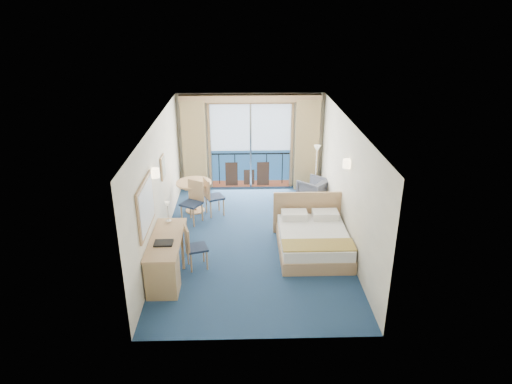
% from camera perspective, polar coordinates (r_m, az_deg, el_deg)
% --- Properties ---
extents(floor, '(6.50, 6.50, 0.00)m').
position_cam_1_polar(floor, '(10.29, -0.32, -6.04)').
color(floor, navy).
rests_on(floor, ground).
extents(room_walls, '(4.04, 6.54, 2.72)m').
position_cam_1_polar(room_walls, '(9.56, -0.34, 3.34)').
color(room_walls, white).
rests_on(room_walls, ground).
extents(balcony_door, '(2.36, 0.03, 2.52)m').
position_cam_1_polar(balcony_door, '(12.82, -0.70, 5.42)').
color(balcony_door, navy).
rests_on(balcony_door, room_walls).
extents(curtain_left, '(0.65, 0.22, 2.55)m').
position_cam_1_polar(curtain_left, '(12.71, -7.70, 5.68)').
color(curtain_left, tan).
rests_on(curtain_left, room_walls).
extents(curtain_right, '(0.65, 0.22, 2.55)m').
position_cam_1_polar(curtain_right, '(12.76, 6.35, 5.82)').
color(curtain_right, tan).
rests_on(curtain_right, room_walls).
extents(pelmet, '(3.80, 0.25, 0.18)m').
position_cam_1_polar(pelmet, '(12.35, -0.69, 11.64)').
color(pelmet, tan).
rests_on(pelmet, room_walls).
extents(mirror, '(0.05, 1.25, 0.95)m').
position_cam_1_polar(mirror, '(8.44, -13.60, -1.71)').
color(mirror, tan).
rests_on(mirror, room_walls).
extents(wall_print, '(0.04, 0.42, 0.52)m').
position_cam_1_polar(wall_print, '(10.20, -11.56, 3.06)').
color(wall_print, tan).
rests_on(wall_print, room_walls).
extents(sconce_left, '(0.18, 0.18, 0.18)m').
position_cam_1_polar(sconce_left, '(9.14, -12.52, 2.33)').
color(sconce_left, beige).
rests_on(sconce_left, room_walls).
extents(sconce_right, '(0.18, 0.18, 0.18)m').
position_cam_1_polar(sconce_right, '(9.64, 11.31, 3.50)').
color(sconce_right, beige).
rests_on(sconce_right, room_walls).
extents(bed, '(1.59, 1.89, 1.00)m').
position_cam_1_polar(bed, '(9.82, 7.13, -5.88)').
color(bed, tan).
rests_on(bed, ground).
extents(nightstand, '(0.40, 0.38, 0.53)m').
position_cam_1_polar(nightstand, '(10.86, 9.04, -3.16)').
color(nightstand, tan).
rests_on(nightstand, ground).
extents(phone, '(0.22, 0.19, 0.08)m').
position_cam_1_polar(phone, '(10.78, 9.23, -1.60)').
color(phone, silver).
rests_on(phone, nightstand).
extents(armchair, '(0.98, 0.97, 0.64)m').
position_cam_1_polar(armchair, '(12.22, 7.20, 0.24)').
color(armchair, '#4F5360').
rests_on(armchair, ground).
extents(floor_lamp, '(0.20, 0.20, 1.45)m').
position_cam_1_polar(floor_lamp, '(12.29, 7.59, 4.23)').
color(floor_lamp, silver).
rests_on(floor_lamp, ground).
extents(desk, '(0.60, 1.73, 0.81)m').
position_cam_1_polar(desk, '(8.62, -11.50, -9.26)').
color(desk, tan).
rests_on(desk, ground).
extents(desk_chair, '(0.50, 0.49, 0.92)m').
position_cam_1_polar(desk_chair, '(9.13, -7.92, -6.57)').
color(desk_chair, '#1B2740').
rests_on(desk_chair, ground).
extents(folder, '(0.35, 0.26, 0.03)m').
position_cam_1_polar(folder, '(8.64, -11.48, -6.26)').
color(folder, black).
rests_on(folder, desk).
extents(desk_lamp, '(0.12, 0.12, 0.43)m').
position_cam_1_polar(desk_lamp, '(9.30, -11.00, -1.94)').
color(desk_lamp, silver).
rests_on(desk_lamp, desk).
extents(round_table, '(0.88, 0.88, 0.79)m').
position_cam_1_polar(round_table, '(11.55, -7.75, 0.37)').
color(round_table, tan).
rests_on(round_table, ground).
extents(table_chair_a, '(0.56, 0.55, 0.97)m').
position_cam_1_polar(table_chair_a, '(11.30, -5.62, -0.32)').
color(table_chair_a, '#1B2740').
rests_on(table_chair_a, ground).
extents(table_chair_b, '(0.60, 0.61, 1.02)m').
position_cam_1_polar(table_chair_b, '(11.03, -7.82, -0.89)').
color(table_chair_b, '#1B2740').
rests_on(table_chair_b, ground).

